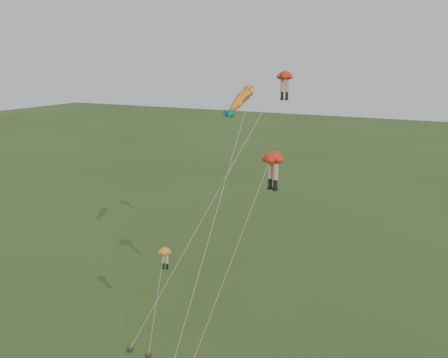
% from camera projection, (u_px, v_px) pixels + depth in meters
% --- Properties ---
extents(ground, '(300.00, 300.00, 0.00)m').
position_uv_depth(ground, '(177.00, 351.00, 35.52)').
color(ground, '#314518').
rests_on(ground, ground).
extents(legs_kite_red_high, '(7.25, 13.55, 19.33)m').
position_uv_depth(legs_kite_red_high, '(282.00, 83.00, 39.05)').
color(legs_kite_red_high, red).
rests_on(legs_kite_red_high, ground).
extents(legs_kite_red_mid, '(4.99, 5.36, 14.53)m').
position_uv_depth(legs_kite_red_mid, '(272.00, 163.00, 32.04)').
color(legs_kite_red_mid, red).
rests_on(legs_kite_red_mid, ground).
extents(legs_kite_yellow, '(1.12, 2.40, 7.66)m').
position_uv_depth(legs_kite_yellow, '(164.00, 257.00, 34.34)').
color(legs_kite_yellow, orange).
rests_on(legs_kite_yellow, ground).
extents(fish_kite, '(1.74, 11.18, 18.59)m').
position_uv_depth(fish_kite, '(241.00, 100.00, 37.07)').
color(fish_kite, yellow).
rests_on(fish_kite, ground).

